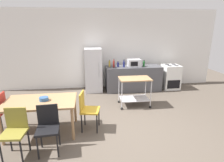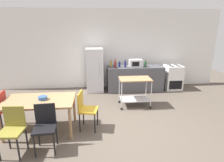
% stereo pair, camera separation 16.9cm
% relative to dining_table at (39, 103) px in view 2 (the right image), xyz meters
% --- Properties ---
extents(ground_plane, '(12.00, 12.00, 0.00)m').
position_rel_dining_table_xyz_m(ground_plane, '(1.77, -0.09, -0.67)').
color(ground_plane, brown).
extents(back_wall, '(8.40, 0.12, 2.90)m').
position_rel_dining_table_xyz_m(back_wall, '(1.77, 3.11, 0.78)').
color(back_wall, white).
rests_on(back_wall, ground_plane).
extents(kitchen_counter, '(2.00, 0.64, 0.90)m').
position_rel_dining_table_xyz_m(kitchen_counter, '(2.67, 2.51, -0.22)').
color(kitchen_counter, '#4C4C51').
rests_on(kitchen_counter, ground_plane).
extents(dining_table, '(1.50, 0.90, 0.75)m').
position_rel_dining_table_xyz_m(dining_table, '(0.00, 0.00, 0.00)').
color(dining_table, '#A37A51').
rests_on(dining_table, ground_plane).
extents(chair_mustard, '(0.47, 0.47, 0.89)m').
position_rel_dining_table_xyz_m(chair_mustard, '(0.99, -0.00, -0.15)').
color(chair_mustard, gold).
rests_on(chair_mustard, ground_plane).
extents(chair_olive, '(0.43, 0.43, 0.89)m').
position_rel_dining_table_xyz_m(chair_olive, '(-0.29, -0.73, -0.15)').
color(chair_olive, olive).
rests_on(chair_olive, ground_plane).
extents(chair_black, '(0.42, 0.42, 0.89)m').
position_rel_dining_table_xyz_m(chair_black, '(0.27, -0.67, -0.15)').
color(chair_black, black).
rests_on(chair_black, ground_plane).
extents(stove_oven, '(0.60, 0.61, 0.92)m').
position_rel_dining_table_xyz_m(stove_oven, '(4.12, 2.53, -0.22)').
color(stove_oven, white).
rests_on(stove_oven, ground_plane).
extents(refrigerator, '(0.60, 0.63, 1.55)m').
position_rel_dining_table_xyz_m(refrigerator, '(1.22, 2.61, 0.10)').
color(refrigerator, silver).
rests_on(refrigerator, ground_plane).
extents(kitchen_cart, '(0.91, 0.57, 0.85)m').
position_rel_dining_table_xyz_m(kitchen_cart, '(2.37, 1.15, -0.10)').
color(kitchen_cart, '#A37A51').
rests_on(kitchen_cart, ground_plane).
extents(bottle_vinegar, '(0.07, 0.07, 0.24)m').
position_rel_dining_table_xyz_m(bottle_vinegar, '(1.80, 2.59, 0.33)').
color(bottle_vinegar, gold).
rests_on(bottle_vinegar, kitchen_counter).
extents(bottle_sesame_oil, '(0.06, 0.06, 0.30)m').
position_rel_dining_table_xyz_m(bottle_sesame_oil, '(1.94, 2.45, 0.35)').
color(bottle_sesame_oil, maroon).
rests_on(bottle_sesame_oil, kitchen_counter).
extents(bottle_soda, '(0.08, 0.08, 0.20)m').
position_rel_dining_table_xyz_m(bottle_soda, '(2.10, 2.51, 0.31)').
color(bottle_soda, navy).
rests_on(bottle_soda, kitchen_counter).
extents(bottle_hot_sauce, '(0.07, 0.07, 0.27)m').
position_rel_dining_table_xyz_m(bottle_hot_sauce, '(2.29, 2.41, 0.34)').
color(bottle_hot_sauce, navy).
rests_on(bottle_hot_sauce, kitchen_counter).
extents(microwave, '(0.46, 0.35, 0.26)m').
position_rel_dining_table_xyz_m(microwave, '(2.68, 2.48, 0.36)').
color(microwave, silver).
rests_on(microwave, kitchen_counter).
extents(bottle_sparkling_water, '(0.07, 0.07, 0.23)m').
position_rel_dining_table_xyz_m(bottle_sparkling_water, '(3.04, 2.47, 0.32)').
color(bottle_sparkling_water, '#1E6628').
rests_on(bottle_sparkling_water, kitchen_counter).
extents(fruit_bowl, '(0.19, 0.19, 0.08)m').
position_rel_dining_table_xyz_m(fruit_bowl, '(0.08, 0.01, 0.12)').
color(fruit_bowl, '#33598C').
rests_on(fruit_bowl, dining_table).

